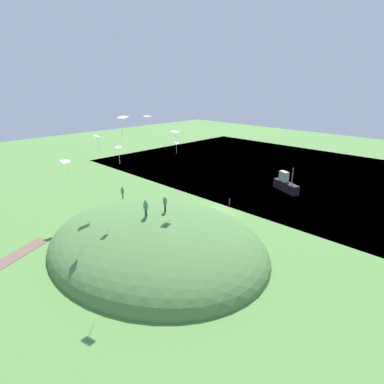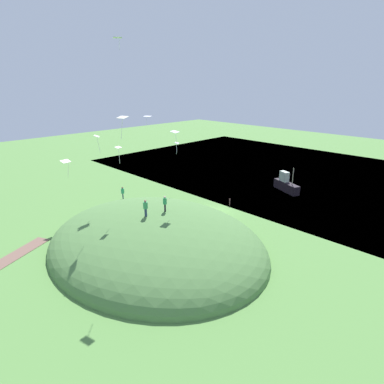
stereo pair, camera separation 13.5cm
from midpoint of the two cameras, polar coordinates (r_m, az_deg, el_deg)
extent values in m
plane|color=#50803C|center=(43.68, 4.16, -3.57)|extent=(160.00, 160.00, 0.00)
cube|color=#27526F|center=(65.21, 19.61, 2.90)|extent=(47.71, 80.00, 0.40)
ellipsoid|color=#4C763E|center=(35.18, -6.61, -9.60)|extent=(21.29, 25.62, 7.34)
cube|color=black|center=(53.77, 16.47, 0.94)|extent=(3.30, 5.33, 1.47)
cube|color=#A7B6A5|center=(53.94, 16.13, 2.74)|extent=(1.43, 1.81, 1.61)
cylinder|color=gray|center=(52.17, 17.55, 2.71)|extent=(0.14, 0.14, 2.75)
cube|color=#24314F|center=(33.22, -8.41, -3.65)|extent=(0.17, 0.27, 0.87)
cylinder|color=#369353|center=(32.93, -8.47, -2.40)|extent=(0.52, 0.52, 0.69)
sphere|color=#A6705F|center=(32.76, -8.51, -1.63)|extent=(0.26, 0.26, 0.26)
cube|color=black|center=(34.27, -4.97, -2.83)|extent=(0.20, 0.26, 0.84)
cylinder|color=#2D9254|center=(34.00, -5.00, -1.66)|extent=(0.54, 0.54, 0.67)
sphere|color=beige|center=(33.84, -5.03, -0.93)|extent=(0.25, 0.25, 0.25)
cube|color=#1F3746|center=(43.15, -12.44, -0.76)|extent=(0.24, 0.25, 0.82)
cylinder|color=#2B945C|center=(42.91, -12.50, 0.16)|extent=(0.58, 0.58, 0.65)
sphere|color=brown|center=(42.77, -12.55, 0.72)|extent=(0.24, 0.24, 0.24)
cube|color=white|center=(33.72, -13.25, 7.82)|extent=(0.79, 0.66, 0.15)
cylinder|color=white|center=(34.00, -13.07, 6.29)|extent=(0.12, 0.20, 1.55)
cube|color=white|center=(45.02, -13.41, 25.42)|extent=(1.30, 1.17, 0.11)
cylinder|color=white|center=(44.99, -13.09, 24.31)|extent=(0.17, 0.10, 1.23)
cube|color=white|center=(44.54, -2.88, 8.82)|extent=(0.94, 0.86, 0.18)
cylinder|color=white|center=(44.85, -2.92, 7.74)|extent=(0.14, 0.12, 1.38)
cube|color=silver|center=(34.71, -3.23, 10.78)|extent=(1.19, 1.00, 0.17)
cylinder|color=silver|center=(34.94, -2.98, 9.46)|extent=(0.14, 0.11, 1.15)
cube|color=white|center=(48.67, -8.14, 13.34)|extent=(1.26, 1.39, 0.08)
cylinder|color=white|center=(48.75, -8.34, 12.46)|extent=(0.10, 0.06, 0.91)
cube|color=silver|center=(32.88, -16.90, 9.59)|extent=(0.84, 0.92, 0.20)
cylinder|color=silver|center=(33.28, -16.55, 8.02)|extent=(0.24, 0.04, 1.56)
cube|color=white|center=(28.32, -12.46, 12.99)|extent=(0.83, 1.05, 0.18)
cylinder|color=white|center=(28.68, -12.61, 10.88)|extent=(0.25, 0.08, 1.68)
cube|color=silver|center=(41.84, -21.93, 5.14)|extent=(1.20, 0.93, 0.27)
cylinder|color=silver|center=(42.11, -21.51, 3.66)|extent=(0.19, 0.24, 1.74)
cylinder|color=brown|center=(45.86, 6.68, -1.81)|extent=(0.14, 0.14, 1.06)
camera|label=1|loc=(0.07, -90.10, -0.04)|focal=29.64mm
camera|label=2|loc=(0.07, 89.90, 0.04)|focal=29.64mm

